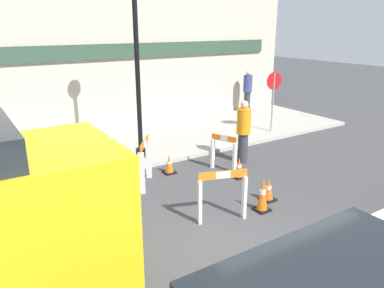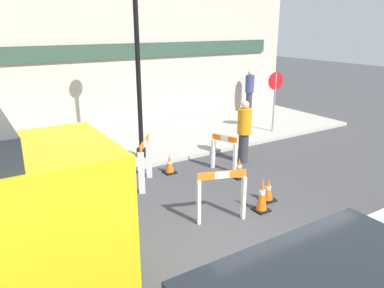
{
  "view_description": "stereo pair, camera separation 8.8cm",
  "coord_description": "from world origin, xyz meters",
  "px_view_note": "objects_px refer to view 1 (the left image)",
  "views": [
    {
      "loc": [
        -3.45,
        -3.97,
        3.68
      ],
      "look_at": [
        1.08,
        3.04,
        1.0
      ],
      "focal_mm": 35.0,
      "sensor_mm": 36.0,
      "label": 1
    },
    {
      "loc": [
        -3.38,
        -4.02,
        3.68
      ],
      "look_at": [
        1.08,
        3.04,
        1.0
      ],
      "focal_mm": 35.0,
      "sensor_mm": 36.0,
      "label": 2
    }
  ],
  "objects_px": {
    "streetlamp_post": "(136,38)",
    "person_worker": "(243,130)",
    "person_pedestrian": "(248,90)",
    "stop_sign": "(273,92)"
  },
  "relations": [
    {
      "from": "streetlamp_post",
      "to": "person_pedestrian",
      "type": "height_order",
      "value": "streetlamp_post"
    },
    {
      "from": "streetlamp_post",
      "to": "person_worker",
      "type": "relative_size",
      "value": 2.89
    },
    {
      "from": "stop_sign",
      "to": "streetlamp_post",
      "type": "bearing_deg",
      "value": 5.74
    },
    {
      "from": "stop_sign",
      "to": "person_worker",
      "type": "relative_size",
      "value": 1.18
    },
    {
      "from": "streetlamp_post",
      "to": "person_pedestrian",
      "type": "distance_m",
      "value": 7.2
    },
    {
      "from": "person_worker",
      "to": "person_pedestrian",
      "type": "height_order",
      "value": "person_pedestrian"
    },
    {
      "from": "stop_sign",
      "to": "person_pedestrian",
      "type": "relative_size",
      "value": 1.16
    },
    {
      "from": "person_worker",
      "to": "stop_sign",
      "type": "bearing_deg",
      "value": -175.08
    },
    {
      "from": "stop_sign",
      "to": "person_pedestrian",
      "type": "height_order",
      "value": "stop_sign"
    },
    {
      "from": "person_pedestrian",
      "to": "streetlamp_post",
      "type": "bearing_deg",
      "value": 27.1
    }
  ]
}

